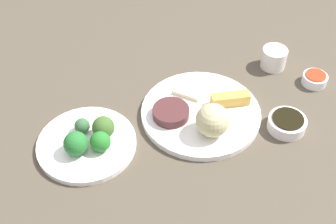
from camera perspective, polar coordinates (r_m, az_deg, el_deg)
The scene contains 16 objects.
tabletop at distance 1.10m, azimuth 4.20°, elevation -0.78°, with size 2.20×2.20×0.02m, color #4B4234.
main_plate at distance 1.09m, azimuth 4.22°, elevation -0.00°, with size 0.29×0.29×0.02m, color white.
rice_scoop at distance 1.01m, azimuth 5.78°, elevation -1.09°, with size 0.08×0.08×0.08m, color #C0B984.
spring_roll at distance 1.10m, azimuth 8.05°, elevation 1.63°, with size 0.10×0.03×0.03m, color gold.
crab_rangoon_wonton at distance 1.13m, azimuth 2.99°, elevation 3.12°, with size 0.07×0.07×0.01m, color beige.
stir_fry_heap at distance 1.06m, azimuth 0.38°, elevation -0.08°, with size 0.09×0.09×0.02m, color #492525.
broccoli_plate at distance 1.04m, azimuth -10.45°, elevation -4.07°, with size 0.23×0.23×0.01m, color white.
broccoli_floret_0 at distance 1.00m, azimuth -11.83°, elevation -4.01°, with size 0.06×0.06×0.06m, color #246B2C.
broccoli_floret_1 at distance 1.02m, azimuth -8.36°, elevation -1.97°, with size 0.05×0.05×0.05m, color #3B5E26.
broccoli_floret_2 at distance 1.04m, azimuth -11.05°, elevation -1.76°, with size 0.04×0.04×0.04m, color #345D36.
broccoli_floret_3 at distance 1.00m, azimuth -8.75°, elevation -3.81°, with size 0.05×0.05×0.05m, color #247126.
soy_sauce_bowl at distance 1.09m, azimuth 15.11°, elevation -1.46°, with size 0.09×0.09×0.03m, color white.
soy_sauce_bowl_liquid at distance 1.08m, azimuth 15.28°, elevation -0.84°, with size 0.07×0.07×0.00m, color black.
sauce_ramekin_sweet_and_sour at distance 1.23m, azimuth 18.42°, elevation 4.01°, with size 0.06×0.06×0.03m, color white.
sauce_ramekin_sweet_and_sour_liquid at distance 1.22m, azimuth 18.58°, elevation 4.54°, with size 0.05×0.05×0.00m, color red.
teacup at distance 1.25m, azimuth 13.53°, elevation 6.80°, with size 0.07×0.07×0.06m, color white.
Camera 1 is at (0.61, 0.46, 0.81)m, focal length 47.14 mm.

